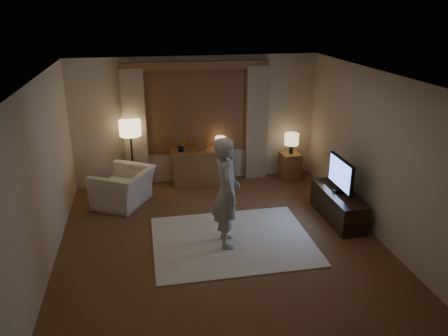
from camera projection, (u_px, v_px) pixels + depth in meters
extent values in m
cube|color=brown|center=(222.00, 245.00, 6.87)|extent=(5.00, 5.50, 0.02)
cube|color=silver|center=(221.00, 77.00, 5.94)|extent=(5.00, 5.50, 0.02)
cube|color=beige|center=(197.00, 120.00, 8.94)|extent=(5.00, 0.02, 2.60)
cube|color=beige|center=(278.00, 274.00, 3.87)|extent=(5.00, 0.02, 2.60)
cube|color=beige|center=(41.00, 179.00, 5.96)|extent=(0.02, 5.50, 2.60)
cube|color=beige|center=(378.00, 156.00, 6.85)|extent=(0.02, 5.50, 2.60)
cube|color=black|center=(197.00, 109.00, 8.83)|extent=(2.00, 0.01, 1.70)
cube|color=brown|center=(197.00, 109.00, 8.82)|extent=(2.08, 0.04, 1.78)
cube|color=tan|center=(135.00, 130.00, 8.65)|extent=(0.45, 0.12, 2.40)
cube|color=tan|center=(257.00, 124.00, 9.10)|extent=(0.45, 0.12, 2.40)
cube|color=brown|center=(196.00, 65.00, 8.46)|extent=(2.90, 0.14, 0.16)
cube|color=beige|center=(232.00, 240.00, 6.95)|extent=(2.50, 2.00, 0.02)
cube|color=brown|center=(202.00, 168.00, 9.05)|extent=(1.20, 0.40, 0.70)
cube|color=brown|center=(201.00, 147.00, 8.89)|extent=(0.16, 0.02, 0.20)
imported|color=#999999|center=(182.00, 146.00, 8.80)|extent=(0.17, 0.13, 0.30)
cylinder|color=black|center=(220.00, 148.00, 8.97)|extent=(0.08, 0.08, 0.12)
cylinder|color=beige|center=(220.00, 141.00, 8.92)|extent=(0.22, 0.22, 0.18)
cylinder|color=black|center=(135.00, 188.00, 8.92)|extent=(0.30, 0.30, 0.03)
cylinder|color=black|center=(133.00, 162.00, 8.72)|extent=(0.04, 0.04, 1.14)
cylinder|color=beige|center=(130.00, 128.00, 8.47)|extent=(0.42, 0.42, 0.30)
imported|color=beige|center=(123.00, 187.00, 8.13)|extent=(1.29, 1.34, 0.67)
cube|color=brown|center=(290.00, 166.00, 9.37)|extent=(0.40, 0.40, 0.56)
cylinder|color=black|center=(291.00, 149.00, 9.23)|extent=(0.08, 0.08, 0.20)
cylinder|color=beige|center=(292.00, 139.00, 9.15)|extent=(0.30, 0.30, 0.24)
cube|color=black|center=(338.00, 206.00, 7.59)|extent=(0.45, 1.40, 0.50)
cube|color=black|center=(339.00, 191.00, 7.50)|extent=(0.21, 0.09, 0.06)
cube|color=black|center=(341.00, 173.00, 7.38)|extent=(0.05, 0.85, 0.52)
cube|color=#5678EA|center=(339.00, 173.00, 7.37)|extent=(0.00, 0.79, 0.47)
imported|color=#B8B1AA|center=(226.00, 192.00, 6.56)|extent=(0.43, 0.64, 1.73)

